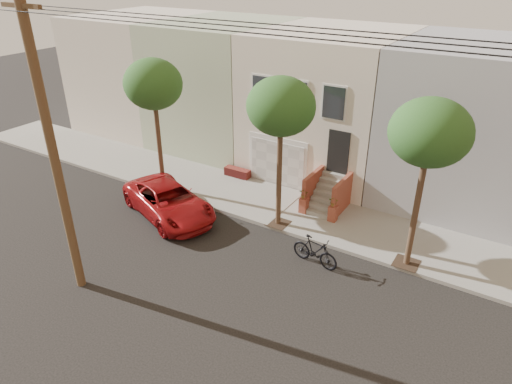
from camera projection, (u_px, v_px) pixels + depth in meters
The scene contains 9 objects.
ground at pixel (204, 265), 17.30m from camera, with size 90.00×90.00×0.00m, color black.
sidewalk at pixel (274, 205), 21.31m from camera, with size 40.00×3.70×0.15m, color gray.
house_row at pixel (331, 100), 24.09m from camera, with size 33.10×11.70×7.00m.
tree_left at pixel (153, 85), 20.42m from camera, with size 2.70×2.57×6.30m.
tree_mid at pixel (281, 107), 17.38m from camera, with size 2.70×2.57×6.30m.
tree_right at pixel (430, 134), 14.80m from camera, with size 2.70×2.57×6.30m.
utility_pole at pixel (421, 260), 8.77m from camera, with size 23.60×1.22×10.00m.
pickup_truck at pixel (169, 201), 20.28m from camera, with size 2.39×5.18×1.44m, color maroon.
motorcycle at pixel (315, 251), 17.09m from camera, with size 0.54×1.92×1.15m, color black.
Camera 1 is at (9.10, -10.98, 10.36)m, focal length 32.22 mm.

